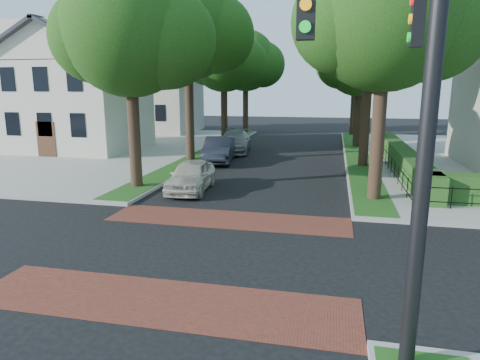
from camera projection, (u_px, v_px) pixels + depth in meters
name	position (u px, v px, depth m)	size (l,w,h in m)	color
ground	(203.00, 251.00, 12.89)	(120.00, 120.00, 0.00)	black
sidewalk_nw	(44.00, 146.00, 35.09)	(30.00, 30.00, 0.15)	gray
crosswalk_far	(228.00, 219.00, 15.94)	(9.00, 2.20, 0.01)	maroon
crosswalk_near	(162.00, 302.00, 9.83)	(9.00, 2.20, 0.01)	maroon
grass_strip_ne	(358.00, 155.00, 29.95)	(1.60, 29.80, 0.02)	#154614
grass_strip_nw	(210.00, 150.00, 32.21)	(1.60, 29.80, 0.02)	#154614
tree_right_near	(388.00, 15.00, 16.99)	(7.75, 6.67, 10.66)	black
tree_right_mid	(372.00, 31.00, 24.56)	(8.25, 7.09, 11.22)	black
tree_right_far	(362.00, 60.00, 33.36)	(7.25, 6.23, 9.74)	black
tree_right_back	(357.00, 62.00, 41.88)	(7.50, 6.45, 10.20)	black
tree_left_near	(133.00, 32.00, 19.37)	(7.50, 6.45, 10.20)	black
tree_left_mid	(190.00, 30.00, 26.79)	(8.00, 6.88, 11.48)	black
tree_left_far	(226.00, 59.00, 35.61)	(7.00, 6.02, 9.86)	black
tree_left_back	(247.00, 62.00, 44.16)	(7.75, 6.66, 10.44)	black
hedge_main_road	(401.00, 157.00, 25.43)	(1.00, 18.00, 1.20)	#1B4317
fence_main_road	(387.00, 159.00, 25.63)	(0.06, 18.00, 0.90)	black
house_left_near	(76.00, 84.00, 32.23)	(10.00, 9.00, 10.14)	beige
house_left_far	(152.00, 85.00, 45.59)	(10.00, 9.00, 10.14)	#B9B4A6
traffic_signal	(414.00, 95.00, 6.65)	(2.17, 2.00, 8.00)	black
parked_car_front	(191.00, 176.00, 20.22)	(1.73, 4.31, 1.47)	beige
parked_car_middle	(219.00, 150.00, 27.96)	(1.75, 5.02, 1.65)	black
parked_car_rear	(235.00, 142.00, 32.27)	(2.25, 5.53, 1.61)	gray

